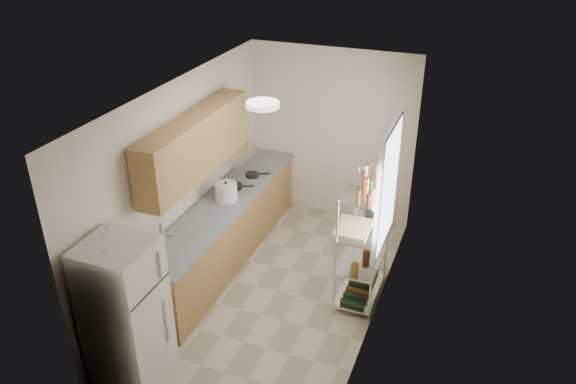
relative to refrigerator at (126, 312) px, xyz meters
name	(u,v)px	position (x,y,z in m)	size (l,w,h in m)	color
room	(275,201)	(0.87, 1.79, 0.50)	(2.52, 4.42, 2.62)	beige
counter_run	(225,230)	(-0.05, 2.23, -0.34)	(0.63, 3.51, 0.90)	#B5864D
upper_cabinets	(196,145)	(-0.18, 1.89, 1.01)	(0.33, 2.20, 0.72)	#B5864D
range_hood	(231,152)	(-0.13, 2.69, 0.59)	(0.50, 0.60, 0.12)	#B7BABC
window	(388,187)	(2.10, 2.14, 0.75)	(0.06, 1.00, 1.46)	white
bakers_rack	(365,219)	(1.88, 2.09, 0.31)	(0.45, 0.90, 1.73)	silver
ceiling_dome	(263,104)	(0.87, 1.49, 1.77)	(0.34, 0.34, 0.06)	white
refrigerator	(126,312)	(0.00, 0.00, 0.00)	(0.65, 0.65, 1.59)	silver
wine_glass_a	(108,234)	(-0.06, 0.02, 0.89)	(0.07, 0.07, 0.18)	silver
wine_glass_b	(103,242)	(0.00, -0.13, 0.90)	(0.08, 0.08, 0.22)	silver
rice_cooker	(226,192)	(-0.02, 2.28, 0.22)	(0.29, 0.29, 0.23)	white
frying_pan_large	(233,186)	(-0.09, 2.61, 0.13)	(0.25, 0.25, 0.04)	black
frying_pan_small	(252,175)	(0.00, 3.04, 0.12)	(0.20, 0.20, 0.04)	black
cutting_board	(353,228)	(1.77, 1.99, 0.23)	(0.38, 0.49, 0.03)	tan
espresso_machine	(373,202)	(1.89, 2.42, 0.37)	(0.17, 0.26, 0.30)	black
storage_bag	(372,240)	(1.91, 2.42, -0.16)	(0.09, 0.12, 0.14)	maroon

